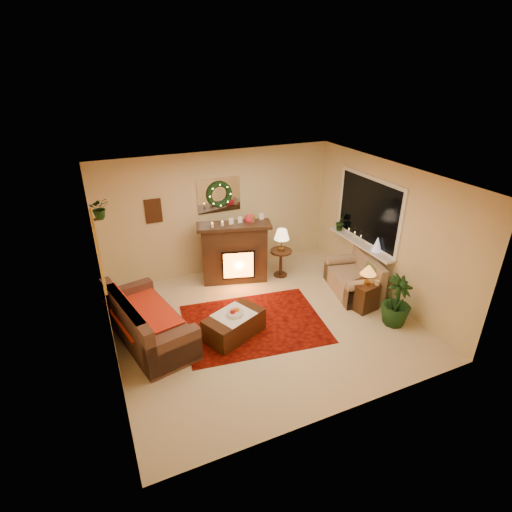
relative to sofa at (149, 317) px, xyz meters
name	(u,v)px	position (x,y,z in m)	size (l,w,h in m)	color
floor	(264,322)	(1.92, -0.33, -0.43)	(5.00, 5.00, 0.00)	beige
ceiling	(265,178)	(1.92, -0.33, 2.17)	(5.00, 5.00, 0.00)	white
wall_back	(219,213)	(1.92, 1.92, 0.87)	(5.00, 5.00, 0.00)	#EFD88C
wall_front	(346,334)	(1.92, -2.58, 0.87)	(5.00, 5.00, 0.00)	#EFD88C
wall_left	(104,288)	(-0.58, -0.33, 0.87)	(4.50, 4.50, 0.00)	#EFD88C
wall_right	(386,232)	(4.42, -0.33, 0.87)	(4.50, 4.50, 0.00)	#EFD88C
area_rug	(254,323)	(1.73, -0.31, -0.42)	(2.40, 1.80, 0.01)	#45110F
sofa	(149,317)	(0.00, 0.00, 0.00)	(0.86, 1.96, 0.84)	brown
red_throw	(142,311)	(-0.08, 0.18, 0.03)	(0.88, 1.42, 0.02)	red
fireplace	(234,256)	(2.00, 1.30, 0.12)	(1.31, 0.42, 1.20)	#34170F
poinsettia	(250,220)	(2.35, 1.32, 0.87)	(0.21, 0.21, 0.21)	red
mantel_candle_a	(212,228)	(1.56, 1.30, 0.83)	(0.06, 0.06, 0.18)	white
mantel_candle_b	(222,226)	(1.76, 1.29, 0.83)	(0.06, 0.06, 0.19)	silver
mantel_mirror	(219,195)	(1.92, 1.90, 1.27)	(0.92, 0.02, 0.72)	white
wreath	(220,195)	(1.92, 1.86, 1.29)	(0.55, 0.55, 0.11)	#194719
wall_art	(153,211)	(0.57, 1.90, 1.12)	(0.32, 0.03, 0.48)	#381E11
gold_mirror	(98,251)	(-0.56, -0.03, 1.32)	(0.03, 0.84, 1.00)	gold
hanging_plant	(101,218)	(-0.42, 0.72, 1.54)	(0.33, 0.28, 0.36)	#194719
loveseat	(354,273)	(3.98, -0.09, -0.01)	(0.75, 1.29, 0.75)	gray
window_frame	(368,211)	(4.40, 0.22, 1.12)	(0.03, 1.86, 1.36)	white
window_glass	(368,211)	(4.39, 0.22, 1.12)	(0.02, 1.70, 1.22)	black
window_sill	(360,243)	(4.30, 0.22, 0.44)	(0.22, 1.86, 0.04)	white
mini_tree	(377,244)	(4.33, -0.24, 0.61)	(0.19, 0.19, 0.29)	silver
sill_plant	(341,222)	(4.30, 0.92, 0.66)	(0.27, 0.22, 0.49)	#163C16
side_table_round	(281,262)	(2.96, 1.08, -0.10)	(0.46, 0.46, 0.59)	#391F19
lamp_cream	(282,238)	(2.97, 1.08, 0.45)	(0.32, 0.32, 0.49)	#FCD398
end_table_square	(364,295)	(3.79, -0.66, -0.16)	(0.42, 0.42, 0.52)	black
lamp_tiffany	(368,273)	(3.81, -0.68, 0.32)	(0.29, 0.29, 0.43)	orange
coffee_table	(234,325)	(1.30, -0.48, -0.22)	(0.99, 0.55, 0.42)	#4E1A10
fruit_bowl	(235,314)	(1.31, -0.50, 0.02)	(0.28, 0.28, 0.07)	silver
floor_palm	(397,302)	(3.99, -1.29, 0.02)	(1.52, 1.52, 2.72)	#1D421D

